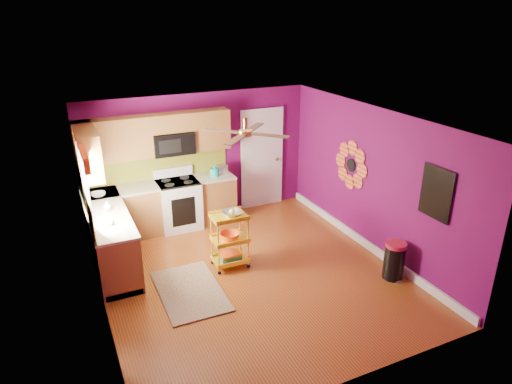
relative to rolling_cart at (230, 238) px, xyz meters
name	(u,v)px	position (x,y,z in m)	size (l,w,h in m)	color
ground	(252,275)	(0.20, -0.40, -0.52)	(5.00, 5.00, 0.00)	brown
room_envelope	(253,179)	(0.23, -0.40, 1.11)	(4.54, 5.04, 2.52)	#610B50
lower_cabinets	(141,221)	(-1.15, 1.42, -0.09)	(2.81, 2.31, 0.94)	brown
electric_range	(179,204)	(-0.35, 1.77, -0.04)	(0.76, 0.66, 1.13)	white
upper_cabinetry	(135,141)	(-1.04, 1.77, 1.28)	(2.80, 2.30, 1.26)	brown
left_window	(84,172)	(-2.02, 0.65, 1.21)	(0.08, 1.35, 1.08)	white
panel_door	(262,160)	(1.55, 2.07, 0.50)	(0.95, 0.11, 2.15)	white
right_wall_art	(386,177)	(2.43, -0.74, 0.92)	(0.04, 2.74, 1.04)	black
ceiling_fan	(246,132)	(0.20, -0.20, 1.77)	(1.01, 1.01, 0.26)	#BF8C3F
shag_rug	(190,291)	(-0.83, -0.43, -0.51)	(0.90, 1.47, 0.02)	#331E11
rolling_cart	(230,238)	(0.00, 0.00, 0.00)	(0.57, 0.42, 1.02)	yellow
trash_can	(394,260)	(2.19, -1.40, -0.22)	(0.39, 0.39, 0.61)	black
teal_kettle	(215,172)	(0.40, 1.76, 0.50)	(0.18, 0.18, 0.21)	#16A59F
toaster	(221,169)	(0.57, 1.85, 0.51)	(0.22, 0.15, 0.18)	beige
soap_bottle_a	(105,216)	(-1.81, 0.55, 0.50)	(0.08, 0.08, 0.17)	#EA3F72
soap_bottle_b	(107,206)	(-1.72, 0.97, 0.50)	(0.13, 0.13, 0.16)	white
counter_dish	(98,194)	(-1.79, 1.65, 0.45)	(0.25, 0.25, 0.06)	white
counter_cup	(110,222)	(-1.77, 0.39, 0.46)	(0.12, 0.12, 0.09)	white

